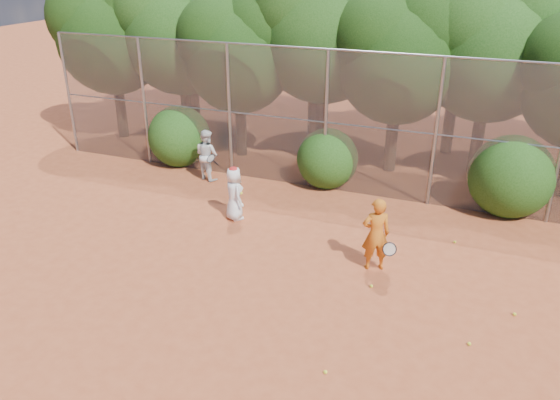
% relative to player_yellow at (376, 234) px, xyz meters
% --- Properties ---
extents(ground, '(80.00, 80.00, 0.00)m').
position_rel_player_yellow_xyz_m(ground, '(-1.35, -2.14, -0.84)').
color(ground, '#9B4323').
rests_on(ground, ground).
extents(fence_back, '(20.05, 0.09, 4.03)m').
position_rel_player_yellow_xyz_m(fence_back, '(-1.47, 3.86, 1.21)').
color(fence_back, gray).
rests_on(fence_back, ground).
extents(tree_0, '(4.38, 3.81, 6.00)m').
position_rel_player_yellow_xyz_m(tree_0, '(-10.80, 5.90, 3.09)').
color(tree_0, black).
rests_on(tree_0, ground).
extents(tree_1, '(4.64, 4.03, 6.35)m').
position_rel_player_yellow_xyz_m(tree_1, '(-8.29, 6.40, 3.33)').
color(tree_1, black).
rests_on(tree_1, ground).
extents(tree_2, '(3.99, 3.47, 5.47)m').
position_rel_player_yellow_xyz_m(tree_2, '(-5.80, 5.69, 2.75)').
color(tree_2, black).
rests_on(tree_2, ground).
extents(tree_3, '(4.89, 4.26, 6.70)m').
position_rel_player_yellow_xyz_m(tree_3, '(-3.29, 6.70, 3.56)').
color(tree_3, black).
rests_on(tree_3, ground).
extents(tree_4, '(4.19, 3.64, 5.73)m').
position_rel_player_yellow_xyz_m(tree_4, '(-0.80, 6.09, 2.92)').
color(tree_4, black).
rests_on(tree_4, ground).
extents(tree_5, '(4.51, 3.92, 6.17)m').
position_rel_player_yellow_xyz_m(tree_5, '(1.70, 6.90, 3.21)').
color(tree_5, black).
rests_on(tree_5, ground).
extents(tree_9, '(4.83, 4.20, 6.62)m').
position_rel_player_yellow_xyz_m(tree_9, '(-9.29, 8.70, 3.50)').
color(tree_9, black).
rests_on(tree_9, ground).
extents(tree_10, '(5.15, 4.48, 7.06)m').
position_rel_player_yellow_xyz_m(tree_10, '(-4.29, 8.90, 3.79)').
color(tree_10, black).
rests_on(tree_10, ground).
extents(tree_11, '(4.64, 4.03, 6.35)m').
position_rel_player_yellow_xyz_m(tree_11, '(0.71, 8.50, 3.33)').
color(tree_11, black).
rests_on(tree_11, ground).
extents(bush_0, '(2.00, 2.00, 2.00)m').
position_rel_player_yellow_xyz_m(bush_0, '(-7.35, 4.16, 0.16)').
color(bush_0, '#193E0F').
rests_on(bush_0, ground).
extents(bush_1, '(1.80, 1.80, 1.80)m').
position_rel_player_yellow_xyz_m(bush_1, '(-2.35, 4.16, 0.06)').
color(bush_1, '#193E0F').
rests_on(bush_1, ground).
extents(bush_2, '(2.20, 2.20, 2.20)m').
position_rel_player_yellow_xyz_m(bush_2, '(2.65, 4.16, 0.26)').
color(bush_2, '#193E0F').
rests_on(bush_2, ground).
extents(player_yellow, '(0.88, 0.62, 1.68)m').
position_rel_player_yellow_xyz_m(player_yellow, '(0.00, 0.00, 0.00)').
color(player_yellow, '#C36317').
rests_on(player_yellow, ground).
extents(player_teen, '(0.81, 0.80, 1.44)m').
position_rel_player_yellow_xyz_m(player_teen, '(-3.91, 1.09, -0.12)').
color(player_teen, silver).
rests_on(player_teen, ground).
extents(player_white, '(0.95, 0.88, 1.55)m').
position_rel_player_yellow_xyz_m(player_white, '(-5.87, 3.26, -0.06)').
color(player_white, silver).
rests_on(player_white, ground).
extents(ball_0, '(0.07, 0.07, 0.07)m').
position_rel_player_yellow_xyz_m(ball_0, '(2.16, -1.94, -0.80)').
color(ball_0, '#CBD025').
rests_on(ball_0, ground).
extents(ball_1, '(0.07, 0.07, 0.07)m').
position_rel_player_yellow_xyz_m(ball_1, '(2.91, -0.72, -0.80)').
color(ball_1, '#CBD025').
rests_on(ball_1, ground).
extents(ball_2, '(0.07, 0.07, 0.07)m').
position_rel_player_yellow_xyz_m(ball_2, '(-0.00, -3.56, -0.80)').
color(ball_2, '#CBD025').
rests_on(ball_2, ground).
extents(ball_4, '(0.07, 0.07, 0.07)m').
position_rel_player_yellow_xyz_m(ball_4, '(0.13, -0.78, -0.80)').
color(ball_4, '#CBD025').
rests_on(ball_4, ground).
extents(ball_5, '(0.07, 0.07, 0.07)m').
position_rel_player_yellow_xyz_m(ball_5, '(1.57, 1.82, -0.80)').
color(ball_5, '#CBD025').
rests_on(ball_5, ground).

